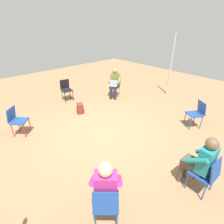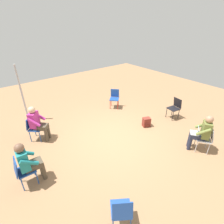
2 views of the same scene
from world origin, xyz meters
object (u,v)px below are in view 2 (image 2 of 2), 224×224
object	(u,v)px
chair_east	(22,170)
chair_west	(175,107)
chair_southeast	(34,127)
person_with_laptop	(202,131)
person_in_magenta	(37,122)
chair_northeast	(122,210)
backpack_near_laptop_user	(146,123)
chair_southwest	(115,97)
person_in_teal	(28,161)
chair_northwest	(207,138)

from	to	relation	value
chair_east	chair_west	xyz separation A→B (m)	(-5.77, 0.34, 0.00)
chair_southeast	person_with_laptop	size ratio (longest dim) A/B	0.69
chair_east	person_with_laptop	bearing A→B (deg)	69.37
person_with_laptop	person_in_magenta	world-z (taller)	same
chair_northeast	person_with_laptop	bearing A→B (deg)	37.99
backpack_near_laptop_user	chair_east	bearing A→B (deg)	-1.12
chair_southwest	person_in_magenta	size ratio (longest dim) A/B	0.69
chair_east	person_in_teal	bearing A→B (deg)	90.00
chair_southwest	person_in_magenta	bearing A→B (deg)	51.48
chair_southeast	backpack_near_laptop_user	bearing A→B (deg)	105.84
chair_southwest	person_with_laptop	bearing A→B (deg)	138.63
chair_southeast	backpack_near_laptop_user	xyz separation A→B (m)	(-3.57, 1.84, -0.34)
chair_east	backpack_near_laptop_user	bearing A→B (deg)	91.70
person_with_laptop	backpack_near_laptop_user	world-z (taller)	person_with_laptop
chair_east	chair_northwest	bearing A→B (deg)	68.33
chair_west	person_with_laptop	xyz separation A→B (m)	(1.14, 1.66, 0.20)
chair_northwest	person_in_teal	xyz separation A→B (m)	(4.55, -2.14, 0.20)
chair_west	backpack_near_laptop_user	bearing A→B (deg)	87.89
chair_northeast	backpack_near_laptop_user	world-z (taller)	chair_northeast
chair_northwest	person_in_magenta	xyz separation A→B (m)	(3.79, -3.79, 0.20)
person_in_teal	person_in_magenta	world-z (taller)	same
backpack_near_laptop_user	chair_northeast	bearing A→B (deg)	34.07
chair_east	person_in_magenta	distance (m)	1.90
chair_southwest	chair_west	bearing A→B (deg)	165.83
chair_southeast	person_in_teal	size ratio (longest dim) A/B	0.69
person_in_teal	chair_southwest	bearing A→B (deg)	117.35
chair_east	chair_northeast	xyz separation A→B (m)	(-1.19, 2.24, 0.00)
chair_northeast	chair_southeast	world-z (taller)	same
chair_southeast	chair_east	bearing A→B (deg)	18.53
chair_northeast	person_in_magenta	bearing A→B (deg)	128.08
person_with_laptop	person_in_magenta	bearing A→B (deg)	102.65
chair_northeast	person_with_laptop	size ratio (longest dim) A/B	0.69
chair_east	person_in_teal	world-z (taller)	person_in_teal
chair_northwest	person_in_magenta	size ratio (longest dim) A/B	0.69
chair_east	backpack_near_laptop_user	world-z (taller)	chair_east
chair_southwest	person_in_teal	size ratio (longest dim) A/B	0.69
chair_northeast	chair_northwest	distance (m)	3.52
person_with_laptop	person_in_magenta	distance (m)	5.19
person_in_teal	person_in_magenta	bearing A→B (deg)	158.12
chair_northeast	person_in_magenta	size ratio (longest dim) A/B	0.69
chair_southwest	person_with_laptop	distance (m)	3.97
chair_northwest	chair_southwest	bearing A→B (deg)	60.67
person_in_teal	backpack_near_laptop_user	distance (m)	4.24
chair_southeast	person_in_magenta	bearing A→B (deg)	90.00
chair_southeast	person_in_magenta	xyz separation A→B (m)	(-0.12, 0.11, 0.20)
chair_southwest	chair_west	world-z (taller)	same
chair_west	person_in_teal	bearing A→B (deg)	94.97
backpack_near_laptop_user	chair_northwest	bearing A→B (deg)	99.37
chair_northeast	person_in_teal	world-z (taller)	person_in_teal
chair_southeast	backpack_near_laptop_user	distance (m)	4.03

